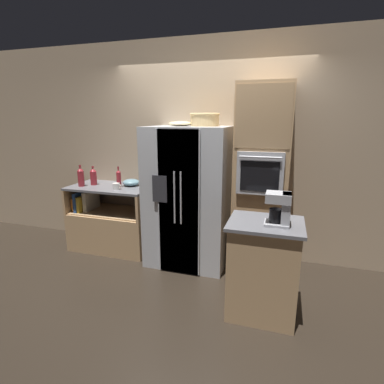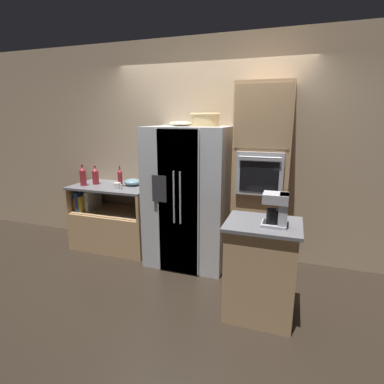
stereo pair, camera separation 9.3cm
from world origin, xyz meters
name	(u,v)px [view 1 (the left image)]	position (x,y,z in m)	size (l,w,h in m)	color
ground_plane	(199,262)	(0.00, 0.00, 0.00)	(20.00, 20.00, 0.00)	black
wall_back	(208,150)	(0.00, 0.45, 1.40)	(12.00, 0.06, 2.80)	tan
counter_left	(113,225)	(-1.30, 0.09, 0.33)	(1.13, 0.64, 0.90)	tan
refrigerator	(189,197)	(-0.14, 0.03, 0.86)	(0.99, 0.80, 1.72)	silver
wall_oven	(261,181)	(0.73, 0.12, 1.10)	(0.60, 0.66, 2.19)	tan
island_counter	(263,268)	(0.85, -0.80, 0.46)	(0.66, 0.55, 0.92)	tan
wicker_basket	(205,119)	(0.03, 0.12, 1.80)	(0.36, 0.36, 0.15)	tan
fruit_bowl	(181,124)	(-0.26, 0.09, 1.75)	(0.29, 0.29, 0.06)	beige
bottle_tall	(81,177)	(-1.67, -0.03, 1.04)	(0.09, 0.09, 0.29)	maroon
bottle_short	(119,178)	(-1.15, 0.08, 1.03)	(0.06, 0.06, 0.28)	maroon
bottle_wide	(93,176)	(-1.56, 0.10, 1.02)	(0.09, 0.09, 0.26)	maroon
mug	(116,186)	(-1.11, -0.05, 0.95)	(0.12, 0.09, 0.08)	silver
mixing_bowl	(131,182)	(-1.04, 0.20, 0.95)	(0.23, 0.23, 0.09)	#668C99
coffee_maker	(281,208)	(0.97, -0.85, 1.07)	(0.21, 0.18, 0.29)	#B2B2B7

